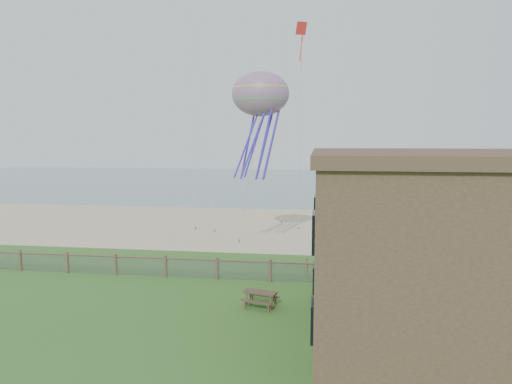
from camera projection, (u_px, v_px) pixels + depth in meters
ground at (187, 321)px, 19.72m from camera, size 160.00×160.00×0.00m
sand_beach at (256, 226)px, 41.36m from camera, size 72.00×20.00×0.02m
ocean at (289, 181)px, 84.65m from camera, size 160.00×68.00×0.02m
chainlink_fence at (217, 270)px, 25.56m from camera, size 36.20×0.20×1.25m
motel_deck at (466, 291)px, 22.83m from camera, size 15.00×2.00×0.50m
picnic_table at (260, 301)px, 21.32m from camera, size 1.78×1.52×0.65m
octopus_kite at (260, 124)px, 30.53m from camera, size 4.39×3.76×7.62m
kite_red at (301, 38)px, 34.00m from camera, size 1.50×1.85×2.39m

